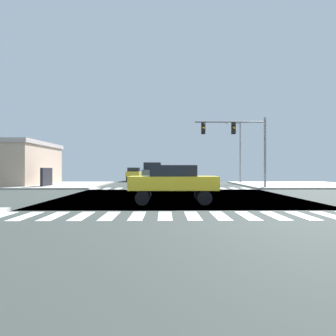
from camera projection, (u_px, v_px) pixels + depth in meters
ground at (177, 197)px, 17.76m from camera, size 90.00×90.00×0.05m
sidewalk_corner_ne at (298, 185)px, 29.91m from camera, size 12.00×12.00×0.14m
sidewalk_corner_nw at (45, 185)px, 29.61m from camera, size 12.00×12.00×0.14m
crosswalk_near at (179, 216)px, 10.46m from camera, size 13.50×2.00×0.01m
crosswalk_far at (171, 188)px, 25.06m from camera, size 13.50×2.00×0.01m
traffic_signal_mast at (237, 136)px, 25.07m from camera, size 6.22×0.55×6.18m
street_lamp at (238, 146)px, 33.85m from camera, size 1.78×0.32×7.16m
sedan_crossing_2 at (173, 181)px, 14.26m from camera, size 4.30×1.80×1.88m
sedan_queued_3 at (158, 172)px, 55.40m from camera, size 1.80×4.30×1.88m
sedan_trailing_4 at (134, 173)px, 39.77m from camera, size 1.80×4.30×1.88m
suv_outer_3 at (153, 172)px, 29.92m from camera, size 1.96×4.60×2.34m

